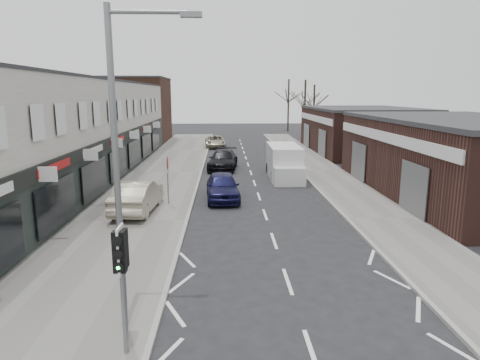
{
  "coord_description": "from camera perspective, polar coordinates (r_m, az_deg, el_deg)",
  "views": [
    {
      "loc": [
        -2.06,
        -11.15,
        6.09
      ],
      "look_at": [
        -1.43,
        6.17,
        2.6
      ],
      "focal_mm": 32.0,
      "sensor_mm": 36.0,
      "label": 1
    }
  ],
  "objects": [
    {
      "name": "right_unit_near",
      "position": [
        29.31,
        27.76,
        2.54
      ],
      "size": [
        10.0,
        18.0,
        4.5
      ],
      "primitive_type": "cube",
      "color": "#3C201B",
      "rests_on": "ground"
    },
    {
      "name": "pavement_left",
      "position": [
        34.02,
        -9.97,
        1.0
      ],
      "size": [
        5.5,
        64.0,
        0.12
      ],
      "primitive_type": "cube",
      "color": "slate",
      "rests_on": "ground"
    },
    {
      "name": "sedan_on_pavement",
      "position": [
        22.66,
        -13.53,
        -2.09
      ],
      "size": [
        2.02,
        5.05,
        1.63
      ],
      "primitive_type": "imported",
      "rotation": [
        0.0,
        0.0,
        3.08
      ],
      "color": "#9E967E",
      "rests_on": "pavement_left"
    },
    {
      "name": "parked_car_left_a",
      "position": [
        25.03,
        -2.35,
        -0.85
      ],
      "size": [
        2.11,
        4.73,
        1.58
      ],
      "primitive_type": "imported",
      "rotation": [
        0.0,
        0.0,
        0.05
      ],
      "color": "#121239",
      "rests_on": "ground"
    },
    {
      "name": "tree_far_b",
      "position": [
        66.83,
        9.7,
        5.99
      ],
      "size": [
        3.6,
        3.6,
        7.5
      ],
      "primitive_type": null,
      "color": "#382D26",
      "rests_on": "ground"
    },
    {
      "name": "tree_far_c",
      "position": [
        72.19,
        6.39,
        6.47
      ],
      "size": [
        3.6,
        3.6,
        8.5
      ],
      "primitive_type": null,
      "color": "#382D26",
      "rests_on": "ground"
    },
    {
      "name": "pavement_right",
      "position": [
        34.59,
        11.01,
        1.13
      ],
      "size": [
        3.5,
        64.0,
        0.12
      ],
      "primitive_type": "cube",
      "color": "slate",
      "rests_on": "ground"
    },
    {
      "name": "white_van",
      "position": [
        31.69,
        5.9,
        2.32
      ],
      "size": [
        2.21,
        6.17,
        2.4
      ],
      "rotation": [
        0.0,
        0.0,
        -0.01
      ],
      "color": "silver",
      "rests_on": "ground"
    },
    {
      "name": "parked_car_right_b",
      "position": [
        41.27,
        5.7,
        3.73
      ],
      "size": [
        1.52,
        3.74,
        1.27
      ],
      "primitive_type": "imported",
      "rotation": [
        0.0,
        0.0,
        3.15
      ],
      "color": "black",
      "rests_on": "ground"
    },
    {
      "name": "parked_car_right_a",
      "position": [
        33.52,
        5.26,
        2.23
      ],
      "size": [
        1.74,
        4.8,
        1.57
      ],
      "primitive_type": "imported",
      "rotation": [
        0.0,
        0.0,
        3.12
      ],
      "color": "silver",
      "rests_on": "ground"
    },
    {
      "name": "tree_far_a",
      "position": [
        60.49,
        8.51,
        5.47
      ],
      "size": [
        3.6,
        3.6,
        8.0
      ],
      "primitive_type": null,
      "color": "#382D26",
      "rests_on": "ground"
    },
    {
      "name": "parked_car_left_b",
      "position": [
        35.21,
        -2.28,
        2.7
      ],
      "size": [
        2.68,
        5.56,
        1.56
      ],
      "primitive_type": "imported",
      "rotation": [
        0.0,
        0.0,
        -0.09
      ],
      "color": "black",
      "rests_on": "ground"
    },
    {
      "name": "warning_sign",
      "position": [
        23.68,
        -9.57,
        1.77
      ],
      "size": [
        0.12,
        0.8,
        2.7
      ],
      "color": "slate",
      "rests_on": "pavement_left"
    },
    {
      "name": "pedestrian",
      "position": [
        22.87,
        -15.69,
        -2.22
      ],
      "size": [
        0.64,
        0.53,
        1.52
      ],
      "primitive_type": "imported",
      "rotation": [
        0.0,
        0.0,
        3.5
      ],
      "color": "black",
      "rests_on": "pavement_left"
    },
    {
      "name": "traffic_light",
      "position": [
        10.12,
        -15.56,
        -10.33
      ],
      "size": [
        0.28,
        0.6,
        3.1
      ],
      "color": "slate",
      "rests_on": "pavement_left"
    },
    {
      "name": "right_unit_far",
      "position": [
        47.6,
        15.85,
        6.32
      ],
      "size": [
        10.0,
        16.0,
        4.5
      ],
      "primitive_type": "cube",
      "color": "#3C201B",
      "rests_on": "ground"
    },
    {
      "name": "parked_car_left_c",
      "position": [
        49.97,
        -3.31,
        5.15
      ],
      "size": [
        2.54,
        5.06,
        1.37
      ],
      "primitive_type": "imported",
      "rotation": [
        0.0,
        0.0,
        0.05
      ],
      "color": "#A29E81",
      "rests_on": "ground"
    },
    {
      "name": "shop_terrace_left",
      "position": [
        32.82,
        -22.6,
        6.07
      ],
      "size": [
        8.0,
        41.0,
        7.1
      ],
      "primitive_type": "cube",
      "color": "beige",
      "rests_on": "ground"
    },
    {
      "name": "brick_block_far",
      "position": [
        57.35,
        -13.75,
        8.97
      ],
      "size": [
        8.0,
        10.0,
        8.0
      ],
      "primitive_type": "cube",
      "color": "#492C1F",
      "rests_on": "ground"
    },
    {
      "name": "ground",
      "position": [
        12.87,
        7.72,
        -16.96
      ],
      "size": [
        160.0,
        160.0,
        0.0
      ],
      "primitive_type": "plane",
      "color": "black",
      "rests_on": "ground"
    },
    {
      "name": "street_lamp",
      "position": [
        10.74,
        -15.35,
        3.12
      ],
      "size": [
        2.23,
        0.22,
        8.0
      ],
      "color": "slate",
      "rests_on": "pavement_left"
    }
  ]
}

